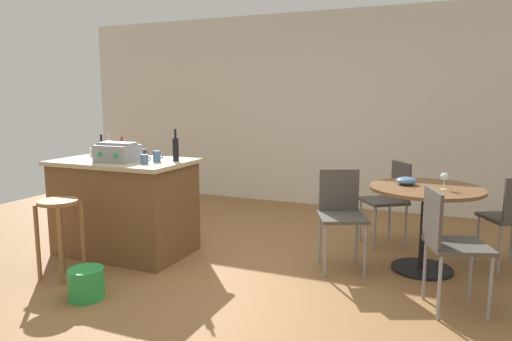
# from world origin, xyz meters

# --- Properties ---
(ground_plane) EXTENTS (8.80, 8.80, 0.00)m
(ground_plane) POSITION_xyz_m (0.00, 0.00, 0.00)
(ground_plane) COLOR olive
(back_wall) EXTENTS (8.00, 0.10, 2.70)m
(back_wall) POSITION_xyz_m (0.00, 2.98, 1.35)
(back_wall) COLOR beige
(back_wall) RESTS_ON ground_plane
(kitchen_island) EXTENTS (1.30, 0.83, 0.93)m
(kitchen_island) POSITION_xyz_m (-1.36, 0.15, 0.47)
(kitchen_island) COLOR brown
(kitchen_island) RESTS_ON ground_plane
(wooden_stool) EXTENTS (0.33, 0.33, 0.68)m
(wooden_stool) POSITION_xyz_m (-1.45, -0.61, 0.49)
(wooden_stool) COLOR olive
(wooden_stool) RESTS_ON ground_plane
(dining_table) EXTENTS (0.97, 0.97, 0.76)m
(dining_table) POSITION_xyz_m (1.39, 0.77, 0.58)
(dining_table) COLOR black
(dining_table) RESTS_ON ground_plane
(folding_chair_near) EXTENTS (0.53, 0.53, 0.88)m
(folding_chair_near) POSITION_xyz_m (0.69, 0.55, 0.53)
(folding_chair_near) COLOR #47423D
(folding_chair_near) RESTS_ON ground_plane
(folding_chair_far) EXTENTS (0.51, 0.51, 0.88)m
(folding_chair_far) POSITION_xyz_m (1.59, -0.00, 0.53)
(folding_chair_far) COLOR #47423D
(folding_chair_far) RESTS_ON ground_plane
(folding_chair_right) EXTENTS (0.56, 0.56, 0.87)m
(folding_chair_right) POSITION_xyz_m (1.01, 1.43, 0.51)
(folding_chair_right) COLOR #47423D
(folding_chair_right) RESTS_ON ground_plane
(toolbox) EXTENTS (0.37, 0.29, 0.18)m
(toolbox) POSITION_xyz_m (-1.32, 0.03, 1.01)
(toolbox) COLOR gray
(toolbox) RESTS_ON kitchen_island
(bottle_0) EXTENTS (0.06, 0.06, 0.31)m
(bottle_0) POSITION_xyz_m (-0.84, 0.27, 1.05)
(bottle_0) COLOR black
(bottle_0) RESTS_ON kitchen_island
(bottle_1) EXTENTS (0.06, 0.06, 0.20)m
(bottle_1) POSITION_xyz_m (-1.53, 0.36, 1.01)
(bottle_1) COLOR maroon
(bottle_1) RESTS_ON kitchen_island
(bottle_2) EXTENTS (0.06, 0.06, 0.23)m
(bottle_2) POSITION_xyz_m (-1.69, 0.24, 1.02)
(bottle_2) COLOR black
(bottle_2) RESTS_ON kitchen_island
(bottle_3) EXTENTS (0.07, 0.07, 0.22)m
(bottle_3) POSITION_xyz_m (-1.70, 0.35, 1.01)
(bottle_3) COLOR #B7B2AD
(bottle_3) RESTS_ON kitchen_island
(cup_0) EXTENTS (0.11, 0.07, 0.10)m
(cup_0) POSITION_xyz_m (-0.98, 0.16, 0.98)
(cup_0) COLOR #4C7099
(cup_0) RESTS_ON kitchen_island
(cup_1) EXTENTS (0.12, 0.08, 0.09)m
(cup_1) POSITION_xyz_m (-1.29, 0.36, 0.97)
(cup_1) COLOR #383838
(cup_1) RESTS_ON kitchen_island
(cup_2) EXTENTS (0.11, 0.07, 0.09)m
(cup_2) POSITION_xyz_m (-1.00, 0.01, 0.97)
(cup_2) COLOR #4C7099
(cup_2) RESTS_ON kitchen_island
(cup_3) EXTENTS (0.12, 0.09, 0.08)m
(cup_3) POSITION_xyz_m (-1.57, 0.19, 0.97)
(cup_3) COLOR #4C7099
(cup_3) RESTS_ON kitchen_island
(cup_4) EXTENTS (0.11, 0.08, 0.08)m
(cup_4) POSITION_xyz_m (-1.84, 0.29, 0.97)
(cup_4) COLOR white
(cup_4) RESTS_ON kitchen_island
(wine_glass) EXTENTS (0.07, 0.07, 0.14)m
(wine_glass) POSITION_xyz_m (1.53, 0.71, 0.86)
(wine_glass) COLOR silver
(wine_glass) RESTS_ON dining_table
(serving_bowl) EXTENTS (0.18, 0.18, 0.07)m
(serving_bowl) POSITION_xyz_m (1.21, 0.82, 0.79)
(serving_bowl) COLOR #4C7099
(serving_bowl) RESTS_ON dining_table
(plastic_bucket) EXTENTS (0.27, 0.27, 0.24)m
(plastic_bucket) POSITION_xyz_m (-0.94, -0.87, 0.12)
(plastic_bucket) COLOR green
(plastic_bucket) RESTS_ON ground_plane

